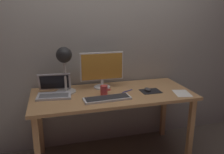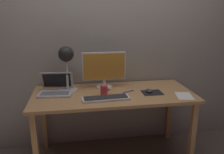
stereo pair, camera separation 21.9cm
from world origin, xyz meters
name	(u,v)px [view 2 (the right image)]	position (x,y,z in m)	size (l,w,h in m)	color
back_wall	(107,33)	(0.00, 0.40, 1.30)	(4.80, 0.06, 2.60)	#9E998E
desk	(113,100)	(0.00, 0.00, 0.66)	(1.60, 0.70, 0.74)	tan
monitor	(104,68)	(-0.07, 0.18, 0.95)	(0.46, 0.17, 0.38)	silver
keyboard_main	(106,98)	(-0.10, -0.17, 0.75)	(0.45, 0.17, 0.03)	silver
laptop	(56,87)	(-0.56, 0.10, 0.80)	(0.34, 0.31, 0.20)	silver
desk_lamp	(66,60)	(-0.45, 0.13, 1.07)	(0.20, 0.20, 0.46)	beige
mousepad	(152,93)	(0.39, -0.06, 0.74)	(0.20, 0.16, 0.00)	black
mouse	(149,91)	(0.36, -0.05, 0.76)	(0.06, 0.10, 0.03)	#38383A
coffee_mug	(104,90)	(-0.10, -0.03, 0.79)	(0.11, 0.07, 0.09)	#CC3F3F
paper_sheet_near_mouse	(184,96)	(0.67, -0.20, 0.74)	(0.15, 0.21, 0.00)	white
pen	(128,92)	(0.16, 0.00, 0.74)	(0.01, 0.01, 0.14)	#2633A5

